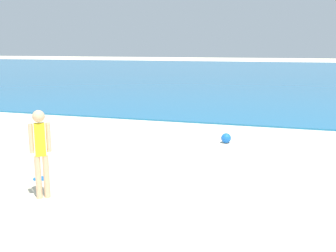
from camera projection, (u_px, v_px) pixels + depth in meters
name	position (u px, v px, depth m)	size (l,w,h in m)	color
water	(268.00, 72.00, 42.07)	(160.00, 60.00, 0.06)	#1E6B9E
person_standing	(41.00, 149.00, 7.03)	(0.32, 0.25, 1.62)	#DDAD84
frisbee	(40.00, 179.00, 8.21)	(0.27, 0.27, 0.03)	blue
beach_ball	(226.00, 138.00, 11.28)	(0.28, 0.28, 0.28)	blue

